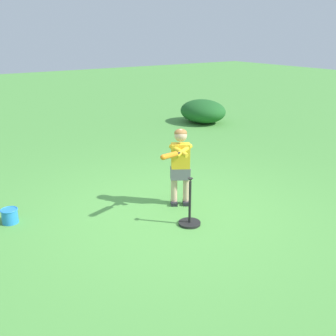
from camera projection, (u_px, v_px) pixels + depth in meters
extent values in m
plane|color=#519942|center=(171.00, 213.00, 5.38)|extent=(40.00, 40.00, 0.00)
cube|color=#232328|center=(186.00, 203.00, 5.65)|extent=(0.16, 0.17, 0.05)
cylinder|color=#DBB28E|center=(186.00, 190.00, 5.61)|extent=(0.09, 0.09, 0.34)
cube|color=#232328|center=(174.00, 203.00, 5.65)|extent=(0.16, 0.17, 0.05)
cylinder|color=#DBB28E|center=(174.00, 190.00, 5.60)|extent=(0.09, 0.09, 0.34)
cube|color=slate|center=(180.00, 173.00, 5.53)|extent=(0.31, 0.27, 0.16)
cube|color=yellow|center=(180.00, 156.00, 5.45)|extent=(0.29, 0.26, 0.34)
sphere|color=#DBB28E|center=(181.00, 135.00, 5.35)|extent=(0.17, 0.17, 0.17)
ellipsoid|color=olive|center=(181.00, 133.00, 5.35)|extent=(0.24, 0.24, 0.11)
sphere|color=orange|center=(181.00, 152.00, 5.28)|extent=(0.04, 0.04, 0.04)
cylinder|color=black|center=(178.00, 153.00, 5.20)|extent=(0.14, 0.09, 0.05)
cylinder|color=orange|center=(170.00, 156.00, 5.00)|extent=(0.34, 0.22, 0.11)
sphere|color=orange|center=(163.00, 157.00, 4.85)|extent=(0.07, 0.07, 0.07)
cylinder|color=yellow|center=(184.00, 151.00, 5.32)|extent=(0.31, 0.14, 0.14)
cylinder|color=yellow|center=(179.00, 151.00, 5.31)|extent=(0.13, 0.31, 0.14)
cylinder|color=black|center=(189.00, 223.00, 5.08)|extent=(0.28, 0.28, 0.03)
cylinder|color=black|center=(190.00, 202.00, 4.98)|extent=(0.03, 0.03, 0.55)
cone|color=black|center=(190.00, 180.00, 4.89)|extent=(0.07, 0.07, 0.04)
cylinder|color=#2884DB|center=(10.00, 216.00, 5.09)|extent=(0.20, 0.20, 0.18)
torus|color=#2884DB|center=(9.00, 210.00, 5.06)|extent=(0.22, 0.22, 0.02)
ellipsoid|color=#1E5B23|center=(203.00, 111.00, 10.57)|extent=(1.10, 1.29, 0.60)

